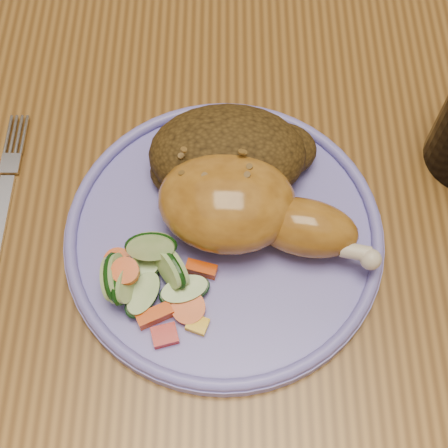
% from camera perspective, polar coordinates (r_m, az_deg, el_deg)
% --- Properties ---
extents(ground, '(4.00, 4.00, 0.00)m').
position_cam_1_polar(ground, '(1.27, 1.57, -12.14)').
color(ground, brown).
rests_on(ground, ground).
extents(dining_table, '(0.90, 1.40, 0.75)m').
position_cam_1_polar(dining_table, '(0.65, 3.00, 3.48)').
color(dining_table, brown).
rests_on(dining_table, ground).
extents(plate, '(0.27, 0.27, 0.01)m').
position_cam_1_polar(plate, '(0.53, -0.00, -1.05)').
color(plate, '#756ECE').
rests_on(plate, dining_table).
extents(plate_rim, '(0.27, 0.27, 0.01)m').
position_cam_1_polar(plate_rim, '(0.52, -0.00, -0.51)').
color(plate_rim, '#756ECE').
rests_on(plate_rim, plate).
extents(chicken_leg, '(0.18, 0.11, 0.06)m').
position_cam_1_polar(chicken_leg, '(0.50, 2.02, 1.49)').
color(chicken_leg, '#AE7124').
rests_on(chicken_leg, plate).
extents(rice_pilaf, '(0.14, 0.10, 0.06)m').
position_cam_1_polar(rice_pilaf, '(0.53, 0.63, 6.33)').
color(rice_pilaf, '#412D10').
rests_on(rice_pilaf, plate).
extents(vegetable_pile, '(0.10, 0.09, 0.05)m').
position_cam_1_polar(vegetable_pile, '(0.49, -6.92, -4.97)').
color(vegetable_pile, '#A50A05').
rests_on(vegetable_pile, plate).
extents(fork, '(0.02, 0.16, 0.00)m').
position_cam_1_polar(fork, '(0.58, -19.63, 1.49)').
color(fork, silver).
rests_on(fork, dining_table).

